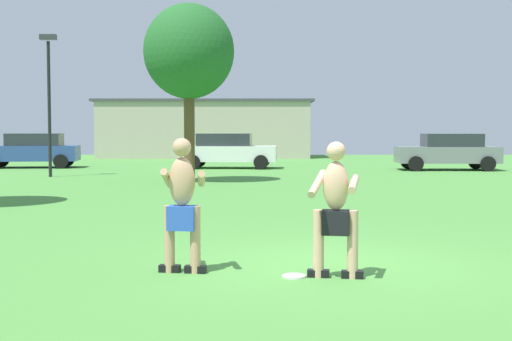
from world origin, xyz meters
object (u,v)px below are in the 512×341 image
player_near (334,207)px  car_gray_mid_lot (446,151)px  frisbee (293,276)px  tree_left_field (187,52)px  player_in_blue (181,202)px  car_blue_far_end (30,150)px  car_white_near_post (226,150)px  lamp_post (47,89)px

player_near → car_gray_mid_lot: bearing=71.6°
frisbee → tree_left_field: tree_left_field is taller
player_near → player_in_blue: player_in_blue is taller
player_in_blue → car_blue_far_end: 25.58m
car_white_near_post → player_near: bearing=-84.6°
car_gray_mid_lot → lamp_post: size_ratio=0.83×
player_near → car_gray_mid_lot: 23.38m
player_near → frisbee: (-0.49, 0.04, -0.83)m
frisbee → lamp_post: lamp_post is taller
car_blue_far_end → tree_left_field: (8.12, -8.93, 3.48)m
tree_left_field → player_in_blue: bearing=-84.9°
car_blue_far_end → car_white_near_post: bearing=-3.0°
car_gray_mid_lot → lamp_post: (-15.98, -4.36, 2.44)m
car_white_near_post → car_blue_far_end: (-9.06, 0.48, 0.00)m
player_in_blue → car_white_near_post: player_in_blue is taller
player_in_blue → frisbee: size_ratio=5.79×
player_near → car_blue_far_end: bearing=115.1°
player_in_blue → tree_left_field: 15.30m
player_in_blue → tree_left_field: bearing=95.1°
player_in_blue → tree_left_field: size_ratio=0.28×
car_gray_mid_lot → tree_left_field: tree_left_field is taller
lamp_post → player_in_blue: bearing=-68.9°
car_gray_mid_lot → tree_left_field: 13.14m
car_white_near_post → frisbee: bearing=-85.8°
player_near → car_blue_far_end: player_near is taller
car_white_near_post → lamp_post: size_ratio=0.84×
car_gray_mid_lot → player_in_blue: bearing=-112.9°
car_blue_far_end → player_in_blue: bearing=-68.4°
frisbee → lamp_post: 19.82m
frisbee → tree_left_field: size_ratio=0.05×
frisbee → player_near: bearing=-4.1°
lamp_post → tree_left_field: bearing=-26.0°
tree_left_field → player_near: bearing=-78.2°
lamp_post → car_gray_mid_lot: bearing=15.2°
frisbee → car_gray_mid_lot: bearing=70.4°
car_white_near_post → tree_left_field: tree_left_field is taller
frisbee → tree_left_field: bearing=100.0°
car_blue_far_end → car_gray_mid_lot: bearing=-5.9°
player_near → car_white_near_post: 23.72m
player_in_blue → tree_left_field: (-1.32, 14.85, 3.44)m
player_near → player_in_blue: (-1.85, 0.32, 0.03)m
player_in_blue → car_gray_mid_lot: 23.73m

